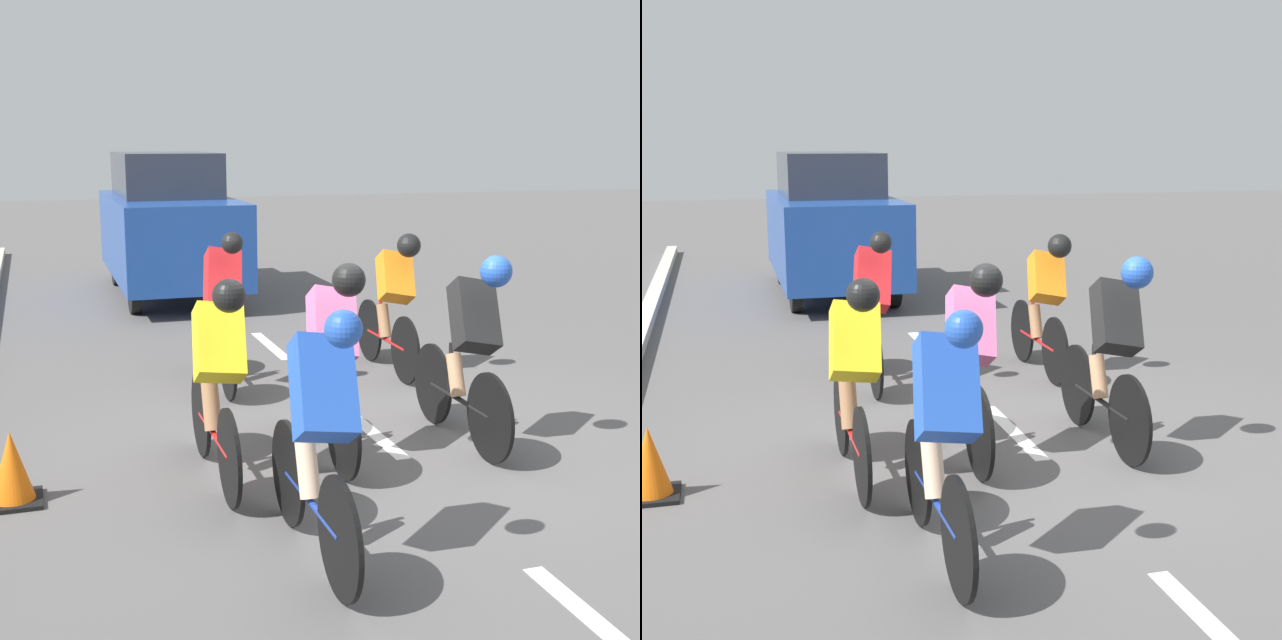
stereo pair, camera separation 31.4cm
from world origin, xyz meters
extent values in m
plane|color=#565454|center=(0.00, 0.00, 0.00)|extent=(60.00, 60.00, 0.00)
cube|color=white|center=(0.00, 2.83, 0.00)|extent=(0.12, 1.40, 0.01)
cube|color=white|center=(0.00, -0.37, 0.00)|extent=(0.12, 1.40, 0.01)
cube|color=white|center=(0.00, -3.57, 0.00)|extent=(0.12, 1.40, 0.01)
cylinder|color=black|center=(0.91, -2.63, 0.33)|extent=(0.03, 0.66, 0.66)
cylinder|color=black|center=(0.91, -1.60, 0.33)|extent=(0.03, 0.66, 0.66)
cylinder|color=#B7B7BC|center=(0.91, -2.11, 0.33)|extent=(0.04, 1.03, 0.04)
cylinder|color=#B7B7BC|center=(0.91, -2.29, 0.54)|extent=(0.04, 0.04, 0.42)
cylinder|color=#1999D8|center=(0.91, -2.16, 0.43)|extent=(0.07, 0.07, 0.16)
cylinder|color=tan|center=(0.91, -2.19, 0.51)|extent=(0.12, 0.23, 0.36)
cube|color=red|center=(0.86, -2.01, 1.04)|extent=(0.42, 0.50, 0.64)
sphere|color=black|center=(0.81, -1.79, 1.41)|extent=(0.20, 0.20, 0.20)
cylinder|color=black|center=(-0.58, -0.43, 0.34)|extent=(0.03, 0.67, 0.67)
cylinder|color=black|center=(-0.58, 0.56, 0.34)|extent=(0.03, 0.67, 0.67)
cylinder|color=black|center=(-0.58, 0.06, 0.34)|extent=(0.04, 0.98, 0.04)
cylinder|color=black|center=(-0.58, -0.11, 0.55)|extent=(0.04, 0.04, 0.42)
cylinder|color=yellow|center=(-0.58, 0.01, 0.44)|extent=(0.07, 0.07, 0.16)
cylinder|color=tan|center=(-0.58, -0.01, 0.52)|extent=(0.12, 0.23, 0.36)
cube|color=black|center=(-0.63, 0.16, 1.02)|extent=(0.42, 0.47, 0.61)
sphere|color=blue|center=(-0.68, 0.38, 1.39)|extent=(0.24, 0.24, 0.24)
cylinder|color=black|center=(1.41, -0.24, 0.32)|extent=(0.03, 0.65, 0.65)
cylinder|color=black|center=(1.41, 0.76, 0.32)|extent=(0.03, 0.65, 0.65)
cylinder|color=red|center=(1.41, 0.26, 0.32)|extent=(0.04, 1.00, 0.04)
cylinder|color=red|center=(1.41, 0.09, 0.53)|extent=(0.04, 0.04, 0.42)
cylinder|color=yellow|center=(1.41, 0.21, 0.42)|extent=(0.07, 0.07, 0.16)
cylinder|color=#9E704C|center=(1.41, 0.19, 0.50)|extent=(0.12, 0.23, 0.36)
cube|color=yellow|center=(1.38, 0.36, 1.00)|extent=(0.38, 0.46, 0.57)
sphere|color=black|center=(1.35, 0.58, 1.35)|extent=(0.22, 0.22, 0.22)
cylinder|color=black|center=(-0.84, -2.59, 0.33)|extent=(0.03, 0.66, 0.66)
cylinder|color=black|center=(-0.84, -1.62, 0.33)|extent=(0.03, 0.66, 0.66)
cylinder|color=red|center=(-0.84, -2.11, 0.33)|extent=(0.04, 0.97, 0.04)
cylinder|color=red|center=(-0.84, -2.28, 0.54)|extent=(0.04, 0.04, 0.42)
cylinder|color=yellow|center=(-0.84, -2.16, 0.43)|extent=(0.07, 0.07, 0.16)
cylinder|color=#9E704C|center=(-0.84, -2.18, 0.51)|extent=(0.12, 0.23, 0.36)
cube|color=orange|center=(-0.88, -2.01, 0.99)|extent=(0.41, 0.44, 0.56)
sphere|color=black|center=(-0.93, -1.79, 1.33)|extent=(0.23, 0.23, 0.23)
cylinder|color=black|center=(1.12, 1.13, 0.33)|extent=(0.03, 0.65, 0.65)
cylinder|color=black|center=(1.12, 2.10, 0.33)|extent=(0.03, 0.65, 0.65)
cylinder|color=navy|center=(1.12, 1.61, 0.33)|extent=(0.04, 0.97, 0.04)
cylinder|color=navy|center=(1.12, 1.45, 0.54)|extent=(0.04, 0.04, 0.42)
cylinder|color=green|center=(1.12, 1.56, 0.43)|extent=(0.07, 0.07, 0.16)
cylinder|color=beige|center=(1.12, 1.54, 0.51)|extent=(0.12, 0.23, 0.36)
cube|color=blue|center=(1.09, 1.71, 1.02)|extent=(0.39, 0.48, 0.61)
sphere|color=blue|center=(1.05, 1.93, 1.39)|extent=(0.20, 0.20, 0.20)
cylinder|color=black|center=(0.56, -0.45, 0.33)|extent=(0.03, 0.67, 0.67)
cylinder|color=black|center=(0.56, 0.54, 0.33)|extent=(0.03, 0.67, 0.67)
cylinder|color=#B7B7BC|center=(0.56, 0.05, 0.33)|extent=(0.04, 0.99, 0.04)
cylinder|color=#B7B7BC|center=(0.56, -0.13, 0.54)|extent=(0.04, 0.04, 0.42)
cylinder|color=white|center=(0.56, 0.00, 0.43)|extent=(0.07, 0.07, 0.16)
cylinder|color=beige|center=(0.56, -0.03, 0.51)|extent=(0.12, 0.23, 0.36)
cube|color=pink|center=(0.51, 0.15, 1.01)|extent=(0.42, 0.47, 0.60)
sphere|color=black|center=(0.46, 0.37, 1.38)|extent=(0.24, 0.24, 0.24)
cylinder|color=black|center=(-0.10, -6.01, 0.32)|extent=(0.14, 0.64, 0.64)
cylinder|color=black|center=(1.26, -6.01, 0.32)|extent=(0.14, 0.64, 0.64)
cylinder|color=black|center=(-0.10, -8.57, 0.32)|extent=(0.14, 0.64, 0.64)
cylinder|color=black|center=(1.26, -8.57, 0.32)|extent=(0.14, 0.64, 0.64)
cube|color=#1E479E|center=(0.58, -7.29, 0.91)|extent=(1.70, 4.12, 1.17)
cube|color=#2D333D|center=(0.58, -7.49, 1.82)|extent=(1.39, 2.27, 0.65)
cube|color=black|center=(2.75, 0.29, 0.01)|extent=(0.36, 0.36, 0.03)
cone|color=orange|center=(2.75, 0.29, 0.26)|extent=(0.28, 0.28, 0.46)
camera|label=1|loc=(2.52, 6.11, 2.34)|focal=50.00mm
camera|label=2|loc=(2.22, 6.20, 2.34)|focal=50.00mm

